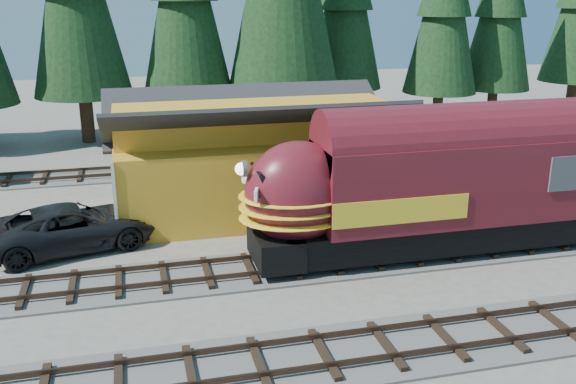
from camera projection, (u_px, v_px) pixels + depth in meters
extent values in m
plane|color=#6B665B|center=(324.00, 320.00, 19.35)|extent=(120.00, 120.00, 0.00)
cube|color=#4C4947|center=(535.00, 241.00, 25.36)|extent=(68.00, 3.20, 0.08)
cube|color=#38281E|center=(547.00, 243.00, 24.63)|extent=(68.00, 0.08, 0.16)
cube|color=#38281E|center=(525.00, 230.00, 25.96)|extent=(68.00, 0.08, 0.16)
cube|color=#4C4947|center=(41.00, 179.00, 33.66)|extent=(32.00, 3.20, 0.08)
cube|color=#38281E|center=(39.00, 179.00, 32.93)|extent=(32.00, 0.08, 0.16)
cube|color=#38281E|center=(42.00, 172.00, 34.27)|extent=(32.00, 0.08, 0.16)
cube|color=#C78A1C|center=(255.00, 174.00, 28.55)|extent=(12.00, 6.00, 3.40)
cube|color=gold|center=(254.00, 121.00, 27.82)|extent=(11.88, 3.30, 1.44)
cube|color=white|center=(114.00, 179.00, 26.07)|extent=(0.06, 2.40, 0.60)
cone|color=black|center=(346.00, 0.00, 45.20)|extent=(5.42, 5.42, 12.34)
cone|color=black|center=(445.00, 6.00, 43.93)|extent=(5.17, 5.17, 11.77)
cone|color=black|center=(501.00, 8.00, 45.92)|extent=(5.09, 5.09, 11.58)
cube|color=black|center=(461.00, 229.00, 24.34)|extent=(14.10, 2.52, 1.09)
cube|color=maroon|center=(484.00, 176.00, 23.91)|extent=(12.87, 2.97, 2.97)
ellipsoid|color=maroon|center=(298.00, 193.00, 22.26)|extent=(3.76, 2.91, 3.66)
cube|color=#38383A|center=(571.00, 161.00, 24.66)|extent=(3.96, 3.03, 1.29)
sphere|color=white|center=(241.00, 169.00, 21.51)|extent=(0.44, 0.44, 0.44)
imported|color=black|center=(73.00, 227.00, 24.51)|extent=(6.79, 4.37, 1.74)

